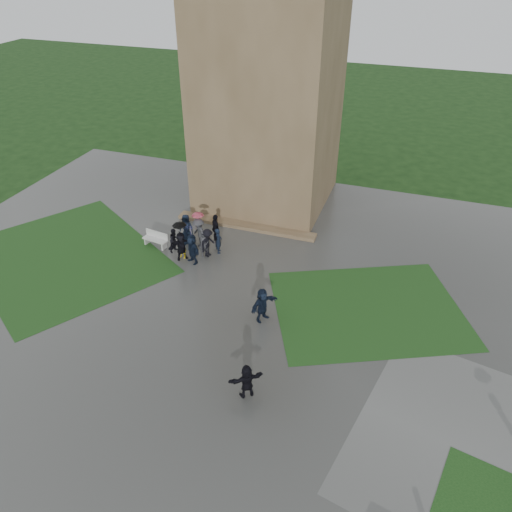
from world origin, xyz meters
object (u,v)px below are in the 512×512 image
(tower, at_px, (269,63))
(bench, at_px, (156,239))
(pedestrian_near, at_px, (247,381))
(pedestrian_mid, at_px, (262,305))

(tower, bearing_deg, bench, -117.25)
(tower, relative_size, pedestrian_near, 11.57)
(tower, bearing_deg, pedestrian_mid, -72.91)
(bench, height_order, pedestrian_mid, pedestrian_mid)
(pedestrian_mid, height_order, pedestrian_near, pedestrian_mid)
(tower, height_order, bench, tower)
(bench, distance_m, pedestrian_mid, 9.12)
(tower, distance_m, pedestrian_mid, 15.35)
(bench, relative_size, pedestrian_near, 1.04)
(bench, distance_m, pedestrian_near, 12.62)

